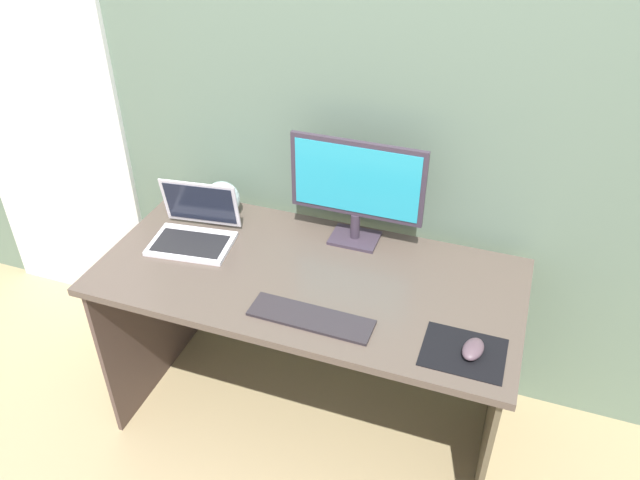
# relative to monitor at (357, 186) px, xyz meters

# --- Properties ---
(ground_plane) EXTENTS (8.00, 8.00, 0.00)m
(ground_plane) POSITION_rel_monitor_xyz_m (-0.09, -0.26, -0.99)
(ground_plane) COLOR tan
(wall_back) EXTENTS (6.00, 0.04, 2.50)m
(wall_back) POSITION_rel_monitor_xyz_m (-0.09, 0.17, 0.26)
(wall_back) COLOR slate
(wall_back) RESTS_ON ground_plane
(door_left) EXTENTS (0.82, 0.02, 2.02)m
(door_left) POSITION_rel_monitor_xyz_m (-1.49, 0.14, 0.02)
(door_left) COLOR white
(door_left) RESTS_ON ground_plane
(desk) EXTENTS (1.50, 0.72, 0.75)m
(desk) POSITION_rel_monitor_xyz_m (-0.09, -0.26, -0.39)
(desk) COLOR brown
(desk) RESTS_ON ground_plane
(monitor) EXTENTS (0.50, 0.14, 0.41)m
(monitor) POSITION_rel_monitor_xyz_m (0.00, 0.00, 0.00)
(monitor) COLOR #382E3B
(monitor) RESTS_ON desk
(laptop) EXTENTS (0.33, 0.28, 0.21)m
(laptop) POSITION_rel_monitor_xyz_m (-0.57, -0.20, -0.19)
(laptop) COLOR silver
(laptop) RESTS_ON desk
(fishbowl) EXTENTS (0.15, 0.15, 0.15)m
(fishbowl) POSITION_rel_monitor_xyz_m (-0.55, -0.01, -0.16)
(fishbowl) COLOR silver
(fishbowl) RESTS_ON desk
(keyboard_external) EXTENTS (0.41, 0.12, 0.01)m
(keyboard_external) POSITION_rel_monitor_xyz_m (-0.00, -0.48, -0.23)
(keyboard_external) COLOR #292428
(keyboard_external) RESTS_ON desk
(mousepad) EXTENTS (0.25, 0.20, 0.00)m
(mousepad) POSITION_rel_monitor_xyz_m (0.49, -0.46, -0.23)
(mousepad) COLOR black
(mousepad) RESTS_ON desk
(mouse) EXTENTS (0.08, 0.11, 0.04)m
(mouse) POSITION_rel_monitor_xyz_m (0.51, -0.46, -0.21)
(mouse) COLOR #534048
(mouse) RESTS_ON mousepad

